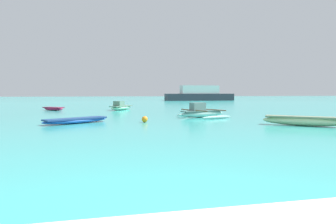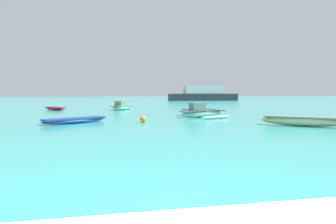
# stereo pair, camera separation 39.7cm
# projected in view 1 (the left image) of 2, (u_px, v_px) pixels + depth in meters

# --- Properties ---
(moored_boat_0) EXTENTS (3.56, 2.70, 0.29)m
(moored_boat_0) POSITION_uv_depth(u_px,v_px,m) (76.00, 120.00, 16.05)
(moored_boat_0) COLOR blue
(moored_boat_0) RESTS_ON ground_plane
(moored_boat_1) EXTENTS (2.51, 3.21, 0.84)m
(moored_boat_1) POSITION_uv_depth(u_px,v_px,m) (121.00, 107.00, 28.24)
(moored_boat_1) COLOR #94D5B0
(moored_boat_1) RESTS_ON ground_plane
(moored_boat_2) EXTENTS (3.45, 3.61, 0.98)m
(moored_boat_2) POSITION_uv_depth(u_px,v_px,m) (202.00, 112.00, 19.91)
(moored_boat_2) COLOR #93C7BD
(moored_boat_2) RESTS_ON ground_plane
(moored_boat_3) EXTENTS (2.22, 2.00, 0.30)m
(moored_boat_3) POSITION_uv_depth(u_px,v_px,m) (53.00, 108.00, 27.52)
(moored_boat_3) COLOR #C42759
(moored_boat_3) RESTS_ON ground_plane
(moored_boat_4) EXTENTS (3.56, 2.97, 0.47)m
(moored_boat_4) POSITION_uv_depth(u_px,v_px,m) (305.00, 121.00, 14.83)
(moored_boat_4) COLOR beige
(moored_boat_4) RESTS_ON ground_plane
(mooring_buoy_0) EXTENTS (0.34, 0.34, 0.34)m
(mooring_buoy_0) POSITION_uv_depth(u_px,v_px,m) (145.00, 119.00, 16.57)
(mooring_buoy_0) COLOR orange
(mooring_buoy_0) RESTS_ON ground_plane
(distant_ferry) EXTENTS (13.78, 3.03, 3.03)m
(distant_ferry) POSITION_uv_depth(u_px,v_px,m) (199.00, 94.00, 60.31)
(distant_ferry) COLOR #2D333D
(distant_ferry) RESTS_ON ground_plane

